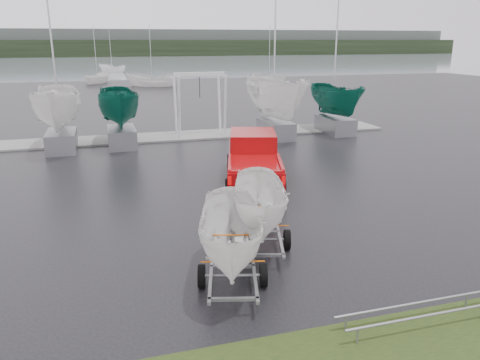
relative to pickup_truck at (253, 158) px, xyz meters
The scene contains 18 objects.
ground_plane 3.17m from the pickup_truck, 139.85° to the right, with size 120.00×120.00×0.00m, color black.
lake 98.12m from the pickup_truck, 91.32° to the left, with size 300.00×300.00×0.00m, color gray.
dock 11.37m from the pickup_truck, 101.56° to the left, with size 30.00×3.00×0.12m, color gray.
treeline 168.11m from the pickup_truck, 90.77° to the left, with size 300.00×8.00×6.00m, color black.
far_hill 176.14m from the pickup_truck, 90.74° to the left, with size 300.00×6.00×10.00m, color #4C5651.
pickup_truck is the anchor object (origin of this frame).
trailer_hitched 6.91m from the pickup_truck, 105.99° to the right, with size 2.13×3.79×4.83m.
trailer_parked 9.18m from the pickup_truck, 111.35° to the right, with size 2.06×3.78×4.86m.
boat_hoist 11.20m from the pickup_truck, 90.46° to the left, with size 3.30×2.18×4.12m.
keelboat_0 12.88m from the pickup_truck, 133.50° to the left, with size 2.59×3.20×10.76m.
keelboat_1 10.99m from the pickup_truck, 119.53° to the left, with size 2.37×3.20×7.39m.
keelboat_2 10.68m from the pickup_truck, 63.78° to the left, with size 2.84×3.20×11.02m.
keelboat_3 13.16m from the pickup_truck, 46.54° to the left, with size 2.23×3.20×10.39m.
mast_rack_2 11.57m from the pickup_truck, 81.37° to the right, with size 7.00×0.56×0.06m.
moored_boat_1 54.07m from the pickup_truck, 97.02° to the left, with size 3.15×3.18×11.11m.
moored_boat_2 46.65m from the pickup_truck, 89.32° to the left, with size 3.50×3.45×11.55m.
moored_boat_3 49.46m from the pickup_truck, 69.41° to the left, with size 3.37×3.39×11.21m.
moored_boat_5 77.40m from the pickup_truck, 92.88° to the left, with size 3.47×3.47×11.22m.
Camera 1 is at (-3.95, -17.16, 6.14)m, focal length 35.00 mm.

